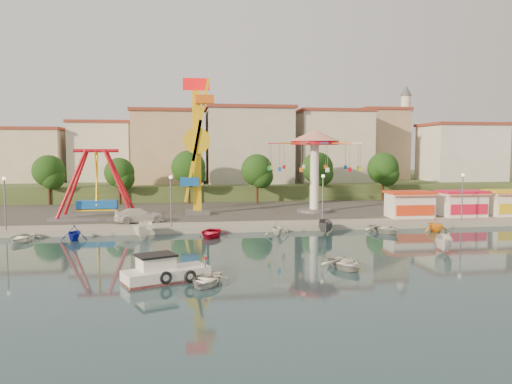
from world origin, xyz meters
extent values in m
plane|color=#122D33|center=(0.00, 0.00, 0.00)|extent=(200.00, 200.00, 0.00)
cube|color=#9E998E|center=(0.00, 62.00, 0.30)|extent=(200.00, 100.00, 0.60)
cube|color=#4C4944|center=(0.00, 30.00, 0.60)|extent=(90.00, 28.00, 0.01)
cube|color=#384C26|center=(0.00, 67.00, 1.50)|extent=(200.00, 60.00, 3.00)
cube|color=#59595E|center=(-16.57, 20.69, 0.75)|extent=(10.00, 5.00, 0.30)
cube|color=blue|center=(-16.57, 20.69, 2.20)|extent=(4.50, 1.40, 1.00)
cylinder|color=#B70E1A|center=(-16.57, 20.69, 8.40)|extent=(5.00, 0.40, 0.40)
cube|color=#59595E|center=(-5.08, 22.95, 0.85)|extent=(3.00, 3.00, 0.50)
cube|color=yellow|center=(-5.08, 22.95, 8.10)|extent=(1.00, 1.00, 15.00)
cube|color=red|center=(-5.08, 22.95, 16.40)|extent=(3.20, 0.50, 1.40)
cylinder|color=yellow|center=(-5.08, 22.15, 9.60)|extent=(3.20, 0.50, 3.20)
cube|color=yellow|center=(-4.60, 21.95, 12.05)|extent=(2.26, 0.35, 9.88)
cube|color=#DC5A13|center=(-4.12, 21.95, 14.51)|extent=(2.20, 1.20, 1.00)
cylinder|color=#59595E|center=(9.67, 22.90, 0.80)|extent=(4.40, 4.40, 0.40)
cylinder|color=white|center=(9.67, 22.90, 5.10)|extent=(1.10, 1.10, 9.00)
cylinder|color=#B70E1A|center=(9.67, 22.90, 9.40)|extent=(6.00, 6.00, 0.50)
cone|color=red|center=(9.67, 22.90, 10.30)|extent=(6.40, 6.40, 1.40)
cube|color=white|center=(19.46, 16.50, 2.00)|extent=(5.00, 3.00, 2.80)
cube|color=red|center=(19.46, 16.50, 3.55)|extent=(5.40, 3.40, 0.25)
cube|color=red|center=(19.46, 14.80, 3.20)|extent=(5.00, 0.77, 0.43)
cube|color=white|center=(26.08, 16.50, 2.00)|extent=(5.00, 3.00, 2.80)
cube|color=red|center=(26.08, 16.50, 3.55)|extent=(5.40, 3.40, 0.25)
cube|color=red|center=(26.08, 14.80, 3.20)|extent=(5.00, 0.77, 0.43)
cube|color=white|center=(32.14, 16.50, 2.00)|extent=(5.00, 3.00, 2.80)
cube|color=gold|center=(32.14, 16.50, 3.55)|extent=(5.40, 3.40, 0.25)
cylinder|color=#59595E|center=(-24.00, 13.00, 3.10)|extent=(0.14, 0.14, 5.00)
cylinder|color=#59595E|center=(-8.00, 13.00, 3.10)|extent=(0.14, 0.14, 5.00)
cylinder|color=#59595E|center=(8.00, 13.00, 3.10)|extent=(0.14, 0.14, 5.00)
cylinder|color=#59595E|center=(24.00, 13.00, 3.10)|extent=(0.14, 0.14, 5.00)
cylinder|color=#382314|center=(-26.00, 36.98, 2.40)|extent=(0.44, 0.44, 3.60)
sphere|color=black|center=(-26.00, 36.98, 5.49)|extent=(4.60, 4.60, 4.60)
cylinder|color=#382314|center=(-16.00, 36.24, 2.30)|extent=(0.44, 0.44, 3.40)
sphere|color=black|center=(-16.00, 36.24, 5.22)|extent=(4.35, 4.35, 4.35)
cylinder|color=#382314|center=(-6.00, 35.81, 2.56)|extent=(0.44, 0.44, 3.92)
sphere|color=black|center=(-6.00, 35.81, 5.94)|extent=(5.02, 5.02, 5.02)
cylinder|color=#382314|center=(4.00, 34.36, 2.43)|extent=(0.44, 0.44, 3.66)
sphere|color=black|center=(4.00, 34.36, 5.58)|extent=(4.68, 4.68, 4.68)
cylinder|color=#382314|center=(14.00, 37.35, 2.50)|extent=(0.44, 0.44, 3.80)
sphere|color=black|center=(14.00, 37.35, 5.77)|extent=(4.86, 4.86, 4.86)
cylinder|color=#382314|center=(24.00, 35.54, 2.49)|extent=(0.44, 0.44, 3.77)
sphere|color=black|center=(24.00, 35.54, 5.73)|extent=(4.83, 4.83, 4.83)
cube|color=beige|center=(-33.37, 46.06, 8.93)|extent=(9.26, 9.53, 11.87)
cube|color=silver|center=(-21.33, 51.38, 7.32)|extent=(12.33, 9.01, 8.63)
cube|color=tan|center=(-8.19, 51.96, 8.62)|extent=(11.95, 9.28, 11.23)
cube|color=beige|center=(5.60, 48.80, 7.60)|extent=(12.59, 10.50, 9.20)
cube|color=beige|center=(19.07, 52.20, 7.62)|extent=(10.75, 9.23, 9.24)
cube|color=tan|center=(32.37, 50.33, 8.61)|extent=(12.77, 10.96, 11.21)
cube|color=silver|center=(44.15, 48.77, 9.18)|extent=(8.23, 8.98, 12.36)
cube|color=beige|center=(56.03, 53.70, 7.38)|extent=(11.59, 10.93, 8.76)
cylinder|color=silver|center=(36.00, 54.00, 11.00)|extent=(1.80, 1.80, 16.00)
cylinder|color=#59595E|center=(36.00, 54.00, 16.00)|extent=(2.80, 2.80, 0.30)
cone|color=#59595E|center=(36.00, 54.00, 20.00)|extent=(2.20, 2.20, 2.00)
cube|color=white|center=(-7.84, -6.35, 0.33)|extent=(5.80, 4.02, 0.98)
cube|color=#B70E1A|center=(-7.84, -6.35, 0.09)|extent=(5.80, 4.02, 0.17)
cube|color=white|center=(-8.49, -6.25, 1.14)|extent=(2.64, 2.35, 0.98)
cube|color=black|center=(-8.49, -6.25, 1.68)|extent=(2.92, 2.63, 0.13)
torus|color=black|center=(-7.84, -7.44, 0.49)|extent=(0.84, 0.52, 0.83)
torus|color=black|center=(-6.32, -7.39, 0.49)|extent=(0.84, 0.52, 0.83)
imported|color=silver|center=(4.66, -4.73, 0.38)|extent=(3.28, 4.10, 0.76)
imported|color=silver|center=(-5.35, -7.67, 0.36)|extent=(3.61, 4.17, 0.72)
imported|color=silver|center=(14.61, -0.32, 0.72)|extent=(3.00, 3.92, 1.43)
imported|color=beige|center=(-11.48, 16.59, 1.38)|extent=(5.79, 3.51, 1.57)
imported|color=white|center=(-21.59, 9.80, 0.39)|extent=(3.00, 3.98, 0.78)
imported|color=#1320AC|center=(-16.92, 9.80, 0.73)|extent=(2.54, 2.90, 1.46)
imported|color=white|center=(-10.54, 9.80, 0.79)|extent=(2.08, 4.26, 1.58)
imported|color=red|center=(-4.11, 9.80, 0.41)|extent=(3.69, 4.55, 0.83)
imported|color=silver|center=(2.43, 9.80, 0.74)|extent=(2.69, 3.03, 1.48)
imported|color=#4F4F54|center=(7.42, 9.80, 0.73)|extent=(2.33, 4.04, 1.47)
imported|color=silver|center=(13.69, 9.80, 0.44)|extent=(3.86, 4.77, 0.87)
imported|color=orange|center=(19.20, 9.80, 0.73)|extent=(2.49, 2.86, 1.47)
camera|label=1|loc=(-6.61, -38.40, 8.36)|focal=35.00mm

